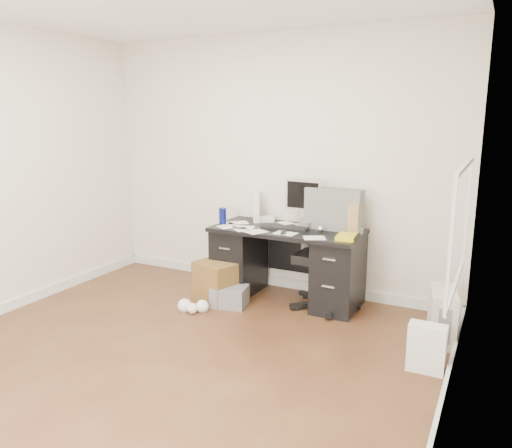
{
  "coord_description": "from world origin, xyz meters",
  "views": [
    {
      "loc": [
        2.21,
        -2.85,
        1.87
      ],
      "look_at": [
        0.18,
        1.2,
        0.87
      ],
      "focal_mm": 35.0,
      "sensor_mm": 36.0,
      "label": 1
    }
  ],
  "objects_px": {
    "desk": "(287,262)",
    "office_chair": "(326,250)",
    "keyboard": "(285,228)",
    "pc_tower": "(442,316)",
    "lcd_monitor": "(303,203)",
    "wicker_basket": "(219,281)"
  },
  "relations": [
    {
      "from": "lcd_monitor",
      "to": "pc_tower",
      "type": "height_order",
      "value": "lcd_monitor"
    },
    {
      "from": "wicker_basket",
      "to": "lcd_monitor",
      "type": "bearing_deg",
      "value": 34.39
    },
    {
      "from": "pc_tower",
      "to": "wicker_basket",
      "type": "height_order",
      "value": "pc_tower"
    },
    {
      "from": "pc_tower",
      "to": "wicker_basket",
      "type": "xyz_separation_m",
      "value": [
        -2.16,
        -0.01,
        -0.02
      ]
    },
    {
      "from": "keyboard",
      "to": "pc_tower",
      "type": "distance_m",
      "value": 1.67
    },
    {
      "from": "desk",
      "to": "pc_tower",
      "type": "height_order",
      "value": "desk"
    },
    {
      "from": "office_chair",
      "to": "pc_tower",
      "type": "bearing_deg",
      "value": -11.37
    },
    {
      "from": "office_chair",
      "to": "pc_tower",
      "type": "xyz_separation_m",
      "value": [
        1.13,
        -0.28,
        -0.36
      ]
    },
    {
      "from": "lcd_monitor",
      "to": "office_chair",
      "type": "relative_size",
      "value": 0.42
    },
    {
      "from": "keyboard",
      "to": "office_chair",
      "type": "bearing_deg",
      "value": -5.84
    },
    {
      "from": "office_chair",
      "to": "wicker_basket",
      "type": "relative_size",
      "value": 2.85
    },
    {
      "from": "desk",
      "to": "office_chair",
      "type": "xyz_separation_m",
      "value": [
        0.42,
        -0.03,
        0.18
      ]
    },
    {
      "from": "office_chair",
      "to": "wicker_basket",
      "type": "height_order",
      "value": "office_chair"
    },
    {
      "from": "keyboard",
      "to": "wicker_basket",
      "type": "height_order",
      "value": "keyboard"
    },
    {
      "from": "office_chair",
      "to": "keyboard",
      "type": "bearing_deg",
      "value": -176.6
    },
    {
      "from": "keyboard",
      "to": "pc_tower",
      "type": "height_order",
      "value": "keyboard"
    },
    {
      "from": "desk",
      "to": "lcd_monitor",
      "type": "bearing_deg",
      "value": 58.66
    },
    {
      "from": "desk",
      "to": "pc_tower",
      "type": "bearing_deg",
      "value": -11.28
    },
    {
      "from": "keyboard",
      "to": "office_chair",
      "type": "distance_m",
      "value": 0.47
    },
    {
      "from": "keyboard",
      "to": "desk",
      "type": "bearing_deg",
      "value": 67.76
    },
    {
      "from": "desk",
      "to": "keyboard",
      "type": "xyz_separation_m",
      "value": [
        -0.01,
        -0.04,
        0.36
      ]
    },
    {
      "from": "keyboard",
      "to": "pc_tower",
      "type": "bearing_deg",
      "value": -16.63
    }
  ]
}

